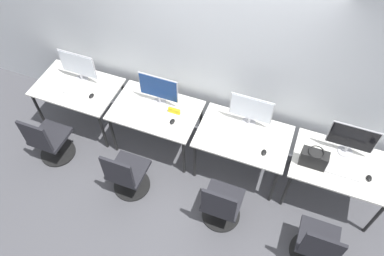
{
  "coord_description": "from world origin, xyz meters",
  "views": [
    {
      "loc": [
        0.99,
        -2.43,
        4.37
      ],
      "look_at": [
        0.0,
        0.15,
        0.88
      ],
      "focal_mm": 35.0,
      "sensor_mm": 36.0,
      "label": 1
    }
  ],
  "objects_px": {
    "mouse_left": "(172,121)",
    "mouse_right": "(264,152)",
    "office_chair_left": "(127,175)",
    "monitor_far_right": "(352,139)",
    "office_chair_right": "(221,206)",
    "keyboard_right": "(240,146)",
    "handbag": "(314,158)",
    "office_chair_far_right": "(316,246)",
    "mouse_far_left": "(91,96)",
    "monitor_left": "(158,89)",
    "keyboard_left": "(151,116)",
    "monitor_right": "(251,110)",
    "monitor_far_left": "(78,66)",
    "keyboard_far_right": "(342,171)",
    "office_chair_far_left": "(49,142)",
    "mouse_far_right": "(369,178)",
    "keyboard_far_left": "(72,91)"
  },
  "relations": [
    {
      "from": "office_chair_left",
      "to": "office_chair_right",
      "type": "bearing_deg",
      "value": 1.11
    },
    {
      "from": "keyboard_far_right",
      "to": "office_chair_far_right",
      "type": "distance_m",
      "value": 0.88
    },
    {
      "from": "keyboard_left",
      "to": "office_chair_right",
      "type": "relative_size",
      "value": 0.53
    },
    {
      "from": "keyboard_right",
      "to": "monitor_far_right",
      "type": "height_order",
      "value": "monitor_far_right"
    },
    {
      "from": "mouse_left",
      "to": "monitor_right",
      "type": "xyz_separation_m",
      "value": [
        0.9,
        0.33,
        0.23
      ]
    },
    {
      "from": "mouse_left",
      "to": "mouse_far_right",
      "type": "xyz_separation_m",
      "value": [
        2.38,
        0.03,
        0.0
      ]
    },
    {
      "from": "office_chair_far_left",
      "to": "mouse_far_right",
      "type": "distance_m",
      "value": 4.0
    },
    {
      "from": "monitor_far_left",
      "to": "office_chair_right",
      "type": "relative_size",
      "value": 0.61
    },
    {
      "from": "office_chair_right",
      "to": "monitor_left",
      "type": "bearing_deg",
      "value": 141.5
    },
    {
      "from": "monitor_far_left",
      "to": "mouse_right",
      "type": "height_order",
      "value": "monitor_far_left"
    },
    {
      "from": "monitor_left",
      "to": "keyboard_left",
      "type": "bearing_deg",
      "value": -90.0
    },
    {
      "from": "mouse_right",
      "to": "office_chair_far_right",
      "type": "distance_m",
      "value": 1.17
    },
    {
      "from": "monitor_left",
      "to": "office_chair_right",
      "type": "bearing_deg",
      "value": -38.5
    },
    {
      "from": "mouse_right",
      "to": "monitor_left",
      "type": "bearing_deg",
      "value": 168.46
    },
    {
      "from": "monitor_left",
      "to": "monitor_right",
      "type": "relative_size",
      "value": 1.0
    },
    {
      "from": "mouse_left",
      "to": "office_chair_far_right",
      "type": "height_order",
      "value": "office_chair_far_right"
    },
    {
      "from": "mouse_right",
      "to": "keyboard_far_right",
      "type": "height_order",
      "value": "mouse_right"
    },
    {
      "from": "office_chair_far_left",
      "to": "mouse_right",
      "type": "relative_size",
      "value": 9.57
    },
    {
      "from": "monitor_left",
      "to": "monitor_right",
      "type": "xyz_separation_m",
      "value": [
        1.18,
        0.08,
        0.0
      ]
    },
    {
      "from": "mouse_left",
      "to": "mouse_right",
      "type": "distance_m",
      "value": 1.19
    },
    {
      "from": "office_chair_far_left",
      "to": "monitor_right",
      "type": "distance_m",
      "value": 2.7
    },
    {
      "from": "office_chair_far_left",
      "to": "monitor_right",
      "type": "xyz_separation_m",
      "value": [
        2.44,
        0.95,
        0.63
      ]
    },
    {
      "from": "mouse_far_left",
      "to": "monitor_right",
      "type": "distance_m",
      "value": 2.11
    },
    {
      "from": "keyboard_far_left",
      "to": "office_chair_far_left",
      "type": "distance_m",
      "value": 0.75
    },
    {
      "from": "mouse_far_right",
      "to": "keyboard_right",
      "type": "bearing_deg",
      "value": -176.79
    },
    {
      "from": "keyboard_right",
      "to": "handbag",
      "type": "distance_m",
      "value": 0.85
    },
    {
      "from": "keyboard_far_right",
      "to": "monitor_left",
      "type": "bearing_deg",
      "value": 174.36
    },
    {
      "from": "monitor_far_left",
      "to": "monitor_left",
      "type": "bearing_deg",
      "value": -0.53
    },
    {
      "from": "mouse_far_right",
      "to": "keyboard_far_right",
      "type": "bearing_deg",
      "value": -177.74
    },
    {
      "from": "mouse_right",
      "to": "office_chair_right",
      "type": "distance_m",
      "value": 0.81
    },
    {
      "from": "mouse_far_left",
      "to": "office_chair_far_left",
      "type": "bearing_deg",
      "value": -120.2
    },
    {
      "from": "office_chair_far_left",
      "to": "monitor_far_right",
      "type": "height_order",
      "value": "monitor_far_right"
    },
    {
      "from": "monitor_far_left",
      "to": "handbag",
      "type": "xyz_separation_m",
      "value": [
        3.21,
        -0.26,
        -0.13
      ]
    },
    {
      "from": "mouse_far_right",
      "to": "office_chair_far_right",
      "type": "bearing_deg",
      "value": -113.92
    },
    {
      "from": "monitor_left",
      "to": "office_chair_left",
      "type": "bearing_deg",
      "value": -92.98
    },
    {
      "from": "mouse_right",
      "to": "office_chair_far_right",
      "type": "xyz_separation_m",
      "value": [
        0.83,
        -0.72,
        -0.4
      ]
    },
    {
      "from": "mouse_far_left",
      "to": "handbag",
      "type": "bearing_deg",
      "value": -0.37
    },
    {
      "from": "mouse_far_left",
      "to": "mouse_far_right",
      "type": "bearing_deg",
      "value": 0.14
    },
    {
      "from": "mouse_far_left",
      "to": "keyboard_left",
      "type": "height_order",
      "value": "mouse_far_left"
    },
    {
      "from": "office_chair_far_right",
      "to": "keyboard_left",
      "type": "bearing_deg",
      "value": 161.82
    },
    {
      "from": "mouse_left",
      "to": "monitor_far_left",
      "type": "bearing_deg",
      "value": 169.83
    },
    {
      "from": "keyboard_far_left",
      "to": "mouse_left",
      "type": "relative_size",
      "value": 5.1
    },
    {
      "from": "mouse_far_left",
      "to": "monitor_left",
      "type": "relative_size",
      "value": 0.17
    },
    {
      "from": "keyboard_left",
      "to": "mouse_right",
      "type": "bearing_deg",
      "value": -1.57
    },
    {
      "from": "monitor_left",
      "to": "mouse_right",
      "type": "height_order",
      "value": "monitor_left"
    },
    {
      "from": "office_chair_left",
      "to": "monitor_far_right",
      "type": "height_order",
      "value": "monitor_far_right"
    },
    {
      "from": "office_chair_right",
      "to": "mouse_left",
      "type": "bearing_deg",
      "value": 142.52
    },
    {
      "from": "mouse_right",
      "to": "keyboard_right",
      "type": "bearing_deg",
      "value": -179.33
    },
    {
      "from": "office_chair_left",
      "to": "office_chair_right",
      "type": "xyz_separation_m",
      "value": [
        1.23,
        0.02,
        0.0
      ]
    },
    {
      "from": "mouse_far_left",
      "to": "office_chair_far_right",
      "type": "relative_size",
      "value": 0.1
    }
  ]
}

